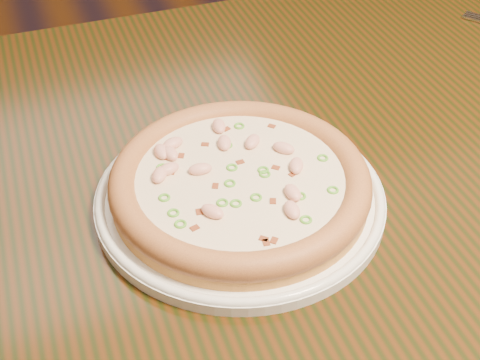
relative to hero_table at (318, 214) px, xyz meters
name	(u,v)px	position (x,y,z in m)	size (l,w,h in m)	color
hero_table	(318,214)	(0.00, 0.00, 0.00)	(1.20, 0.80, 0.75)	black
plate	(240,196)	(-0.12, -0.05, 0.11)	(0.30, 0.30, 0.02)	white
pizza	(240,182)	(-0.12, -0.05, 0.13)	(0.26, 0.26, 0.03)	gold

